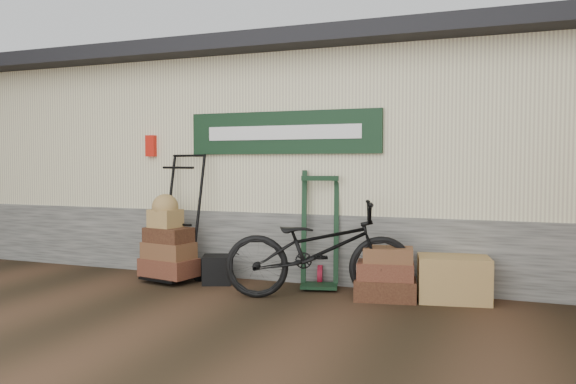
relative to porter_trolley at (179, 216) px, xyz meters
The scene contains 8 objects.
ground 1.98m from the porter_trolley, 21.07° to the right, with size 80.00×80.00×0.00m, color black.
station_building 2.78m from the porter_trolley, 51.69° to the left, with size 14.40×4.10×3.20m.
porter_trolley is the anchor object (origin of this frame).
green_barrow 1.92m from the porter_trolley, ahead, with size 0.53×0.45×1.46m, color black, non-canonical shape.
suitcase_stack 2.85m from the porter_trolley, ahead, with size 0.69×0.43×0.61m, color #341910, non-canonical shape.
wicker_hamper 3.58m from the porter_trolley, ahead, with size 0.78×0.51×0.51m, color olive.
black_trunk 0.91m from the porter_trolley, ahead, with size 0.37×0.32×0.37m, color black.
bicycle 2.11m from the porter_trolley, ahead, with size 2.16×0.75×1.25m, color black.
Camera 1 is at (2.33, -5.81, 1.56)m, focal length 35.00 mm.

